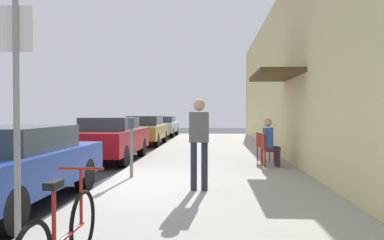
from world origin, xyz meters
TOP-DOWN VIEW (x-y plane):
  - ground_plane at (0.00, 0.00)m, footprint 60.00×60.00m
  - sidewalk_slab at (2.25, 2.00)m, footprint 4.50×32.00m
  - building_facade at (4.65, 2.01)m, footprint 1.40×32.00m
  - parked_car_0 at (-1.10, -1.38)m, footprint 1.80×4.40m
  - parked_car_1 at (-1.10, 4.48)m, footprint 1.80×4.40m
  - parked_car_2 at (-1.10, 10.57)m, footprint 1.80×4.40m
  - parked_car_3 at (-1.10, 16.94)m, footprint 1.80×4.40m
  - parking_meter at (0.45, 0.82)m, footprint 0.12×0.10m
  - street_sign at (0.40, -3.86)m, footprint 0.32×0.06m
  - bicycle_0 at (0.96, -4.16)m, footprint 0.46×1.71m
  - cafe_chair_0 at (3.73, 2.64)m, footprint 0.46×0.46m
  - seated_patron_0 at (3.79, 2.65)m, footprint 0.44×0.37m
  - cafe_chair_1 at (3.73, 3.60)m, footprint 0.51×0.51m
  - pedestrian_standing at (2.01, -0.49)m, footprint 0.36×0.22m

SIDE VIEW (x-z plane):
  - ground_plane at x=0.00m, z-range 0.00..0.00m
  - sidewalk_slab at x=2.25m, z-range 0.00..0.12m
  - bicycle_0 at x=0.96m, z-range 0.03..0.93m
  - cafe_chair_0 at x=3.73m, z-range 0.19..1.06m
  - cafe_chair_1 at x=3.73m, z-range 0.19..1.06m
  - parked_car_3 at x=-1.10m, z-range 0.04..1.36m
  - parked_car_0 at x=-1.10m, z-range 0.04..1.37m
  - parked_car_2 at x=-1.10m, z-range 0.03..1.43m
  - parked_car_1 at x=-1.10m, z-range 0.04..1.45m
  - seated_patron_0 at x=3.79m, z-range 0.17..1.46m
  - parking_meter at x=0.45m, z-range 0.23..1.55m
  - pedestrian_standing at x=2.01m, z-range 0.27..1.97m
  - street_sign at x=0.40m, z-range 0.34..2.94m
  - building_facade at x=4.65m, z-range 0.00..5.59m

